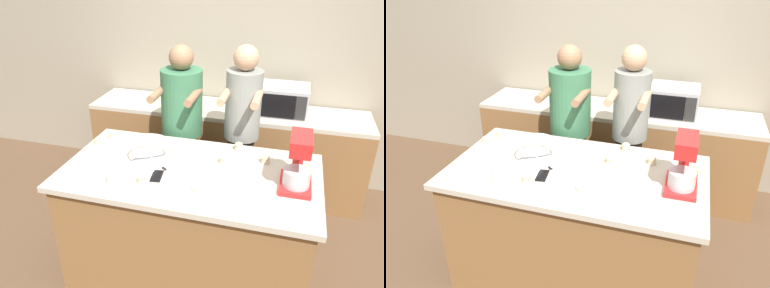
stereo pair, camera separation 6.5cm
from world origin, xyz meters
TOP-DOWN VIEW (x-y plane):
  - ground_plane at (0.00, 0.00)m, footprint 16.00×16.00m
  - back_wall at (0.00, 1.70)m, footprint 10.00×0.06m
  - island_counter at (0.00, 0.00)m, footprint 1.79×0.97m
  - back_counter at (0.00, 1.35)m, footprint 2.80×0.60m
  - person_left at (-0.28, 0.72)m, footprint 0.37×0.52m
  - person_right at (0.25, 0.71)m, footprint 0.31×0.49m
  - stand_mixer at (0.71, -0.02)m, footprint 0.20×0.30m
  - mixing_bowl at (-0.32, 0.04)m, footprint 0.29×0.29m
  - baking_tray at (-0.04, 0.24)m, footprint 0.37×0.24m
  - microwave_oven at (0.55, 1.35)m, footprint 0.46×0.39m
  - cell_phone at (-0.19, -0.15)m, footprint 0.09×0.15m
  - drinking_glass at (-0.44, -0.31)m, footprint 0.07×0.07m
  - small_plate at (0.15, -0.18)m, footprint 0.20×0.20m
  - knife at (-0.15, -0.06)m, footprint 0.19×0.15m
  - cupcake_0 at (0.50, 0.24)m, footprint 0.06×0.06m
  - cupcake_1 at (-0.76, 0.32)m, footprint 0.06×0.06m
  - cupcake_2 at (-0.26, -0.25)m, footprint 0.06×0.06m
  - cupcake_3 at (0.21, 0.16)m, footprint 0.06×0.06m
  - cupcake_4 at (-0.81, 0.18)m, footprint 0.06×0.06m
  - cupcake_5 at (0.80, 0.18)m, footprint 0.06×0.06m
  - cupcake_6 at (0.28, 0.40)m, footprint 0.06×0.06m

SIDE VIEW (x-z plane):
  - ground_plane at x=0.00m, z-range 0.00..0.00m
  - back_counter at x=0.00m, z-range 0.00..0.90m
  - island_counter at x=0.00m, z-range 0.00..0.94m
  - person_left at x=-0.28m, z-range 0.04..1.69m
  - person_right at x=0.25m, z-range 0.06..1.74m
  - knife at x=-0.15m, z-range 0.93..0.94m
  - cell_phone at x=-0.19m, z-range 0.94..0.95m
  - small_plate at x=0.15m, z-range 0.94..0.95m
  - baking_tray at x=-0.04m, z-range 0.93..0.97m
  - cupcake_0 at x=0.50m, z-range 0.94..1.00m
  - cupcake_1 at x=-0.76m, z-range 0.94..1.00m
  - cupcake_2 at x=-0.26m, z-range 0.94..1.00m
  - cupcake_3 at x=0.21m, z-range 0.94..1.00m
  - cupcake_4 at x=-0.81m, z-range 0.94..1.00m
  - cupcake_5 at x=0.80m, z-range 0.94..1.00m
  - cupcake_6 at x=0.28m, z-range 0.94..1.00m
  - drinking_glass at x=-0.44m, z-range 0.94..1.04m
  - mixing_bowl at x=-0.32m, z-range 0.94..1.10m
  - microwave_oven at x=0.55m, z-range 0.90..1.18m
  - stand_mixer at x=0.71m, z-range 0.91..1.28m
  - back_wall at x=0.00m, z-range 0.00..2.70m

